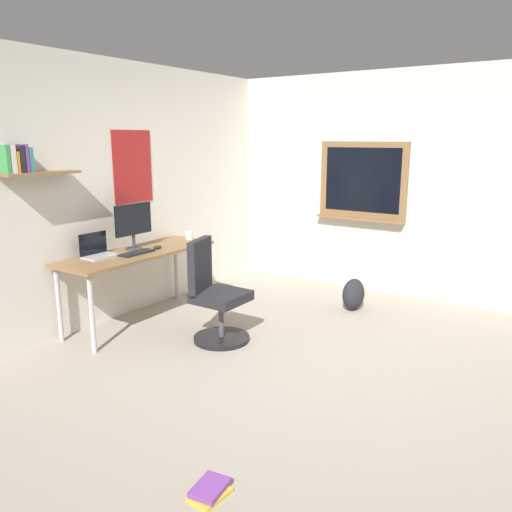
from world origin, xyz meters
The scene contains 12 objects.
ground_plane centered at (0.00, 0.00, 0.00)m, with size 5.20×5.20×0.00m, color #9E9384.
wall_back centered at (-0.01, 2.45, 1.30)m, with size 5.00×0.30×2.60m.
wall_right centered at (2.45, 0.03, 1.30)m, with size 0.22×5.00×2.60m.
desk centered at (0.01, 2.08, 0.67)m, with size 1.68×0.58×0.74m.
office_chair centered at (0.06, 1.16, 0.41)m, with size 0.52×0.54×0.95m.
laptop centered at (-0.37, 2.22, 0.79)m, with size 0.31×0.21×0.23m.
monitor_primary centered at (0.05, 2.17, 1.01)m, with size 0.46×0.17×0.46m.
keyboard centered at (-0.07, 2.01, 0.75)m, with size 0.37×0.13×0.02m, color black.
computer_mouse centered at (0.21, 2.01, 0.76)m, with size 0.10×0.06×0.03m, color #262628.
coffee_mug centered at (0.75, 2.06, 0.79)m, with size 0.08×0.08×0.09m, color silver.
backpack centered at (1.58, 0.44, 0.17)m, with size 0.32×0.22×0.35m, color #232328.
book_stack_on_floor centered at (-1.64, -0.15, 0.03)m, with size 0.24×0.18×0.06m.
Camera 1 is at (-3.45, -1.66, 1.84)m, focal length 35.89 mm.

